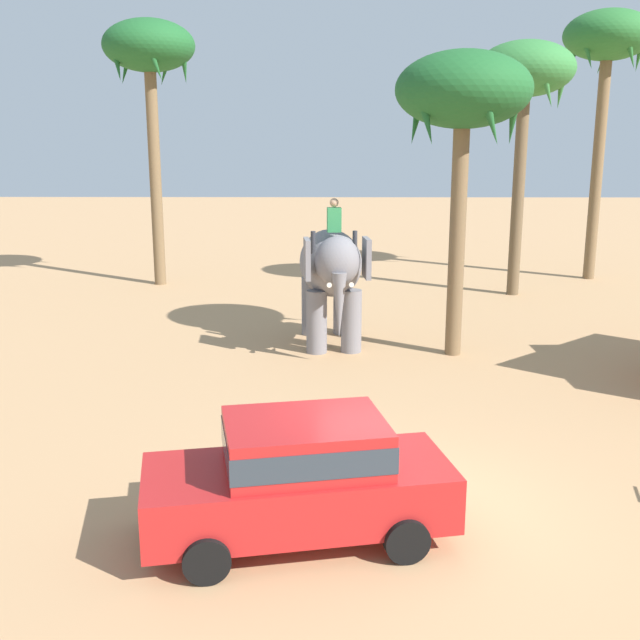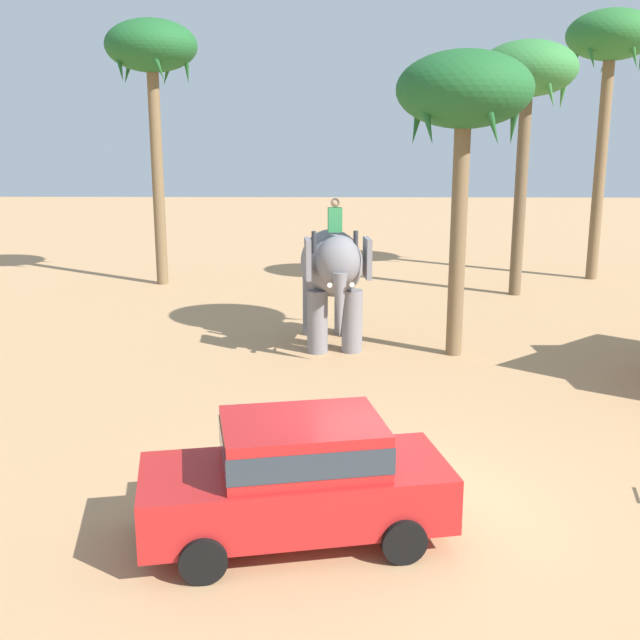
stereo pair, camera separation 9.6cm
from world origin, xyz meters
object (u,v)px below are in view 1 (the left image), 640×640
(elephant_with_mahout, at_px, (331,270))
(palm_tree_far_back, at_px, (525,77))
(palm_tree_left_of_road, at_px, (607,46))
(palm_tree_behind_elephant, at_px, (149,55))
(palm_tree_near_hut, at_px, (463,98))
(car_sedan_foreground, at_px, (301,475))

(elephant_with_mahout, height_order, palm_tree_far_back, palm_tree_far_back)
(palm_tree_left_of_road, relative_size, palm_tree_far_back, 1.17)
(elephant_with_mahout, height_order, palm_tree_behind_elephant, palm_tree_behind_elephant)
(elephant_with_mahout, relative_size, palm_tree_far_back, 0.47)
(palm_tree_left_of_road, bearing_deg, palm_tree_near_hut, -123.02)
(car_sedan_foreground, distance_m, elephant_with_mahout, 10.04)
(palm_tree_far_back, bearing_deg, elephant_with_mahout, -133.22)
(palm_tree_near_hut, bearing_deg, palm_tree_far_back, 66.59)
(palm_tree_behind_elephant, height_order, palm_tree_near_hut, palm_tree_behind_elephant)
(car_sedan_foreground, xyz_separation_m, elephant_with_mahout, (0.45, 9.98, 1.06))
(car_sedan_foreground, height_order, elephant_with_mahout, elephant_with_mahout)
(palm_tree_behind_elephant, xyz_separation_m, palm_tree_far_back, (12.68, -1.77, -0.86))
(elephant_with_mahout, height_order, palm_tree_left_of_road, palm_tree_left_of_road)
(elephant_with_mahout, bearing_deg, palm_tree_behind_elephant, 126.65)
(palm_tree_behind_elephant, xyz_separation_m, palm_tree_left_of_road, (16.35, 1.35, 0.45))
(palm_tree_behind_elephant, relative_size, palm_tree_near_hut, 1.28)
(palm_tree_left_of_road, bearing_deg, palm_tree_behind_elephant, -175.30)
(car_sedan_foreground, xyz_separation_m, palm_tree_left_of_road, (10.46, 19.84, 7.62))
(palm_tree_behind_elephant, relative_size, palm_tree_left_of_road, 0.95)
(car_sedan_foreground, relative_size, palm_tree_left_of_road, 0.44)
(car_sedan_foreground, bearing_deg, palm_tree_left_of_road, 62.21)
(elephant_with_mahout, bearing_deg, palm_tree_near_hut, -15.12)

